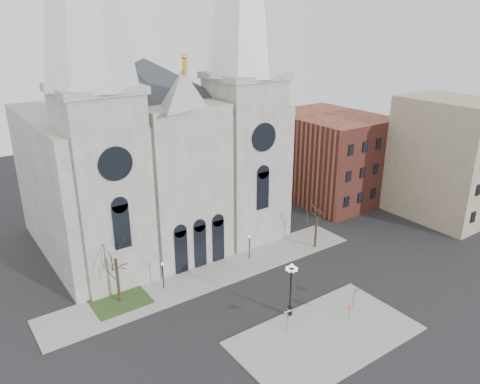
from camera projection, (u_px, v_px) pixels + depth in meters
ground at (269, 321)px, 47.33m from camera, size 160.00×160.00×0.00m
sidewalk_near at (325, 336)px, 45.11m from camera, size 18.00×10.00×0.14m
sidewalk_far at (211, 275)px, 55.71m from camera, size 40.00×6.00×0.14m
grass_patch at (120, 301)px, 50.53m from camera, size 6.00×5.00×0.18m
cathedral at (158, 106)px, 58.25m from camera, size 33.00×26.66×54.00m
bg_building_brick at (328, 156)px, 77.85m from camera, size 14.00×18.00×14.00m
bg_building_tan at (446, 160)px, 69.24m from camera, size 10.00×14.00×18.00m
tree_left at (115, 256)px, 48.58m from camera, size 3.20×3.20×7.50m
tree_right at (317, 217)px, 60.72m from camera, size 3.20×3.20×6.00m
ped_lamp_left at (163, 271)px, 52.05m from camera, size 0.32×0.32×3.26m
ped_lamp_right at (249, 243)px, 58.53m from camera, size 0.32×0.32×3.26m
stop_sign at (350, 307)px, 46.75m from camera, size 0.74×0.22×2.10m
globe_lamp at (291, 283)px, 46.84m from camera, size 1.67×1.67×5.95m
one_way_sign at (288, 315)px, 45.43m from camera, size 1.03×0.16×2.35m
street_name_sign at (354, 297)px, 48.74m from camera, size 0.75×0.11×2.34m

